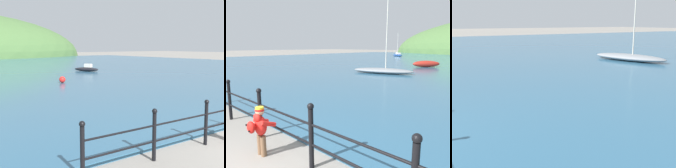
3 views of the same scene
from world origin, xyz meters
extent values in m
cylinder|color=black|center=(-5.24, 1.50, 0.55)|extent=(0.09, 0.09, 1.10)
sphere|color=black|center=(-5.24, 1.50, 1.15)|extent=(0.12, 0.12, 0.12)
cylinder|color=black|center=(-3.35, 1.50, 0.55)|extent=(0.09, 0.09, 1.10)
sphere|color=black|center=(-3.35, 1.50, 1.15)|extent=(0.12, 0.12, 0.12)
cylinder|color=black|center=(-1.45, 1.50, 0.55)|extent=(0.09, 0.09, 1.10)
sphere|color=black|center=(-1.45, 1.50, 1.15)|extent=(0.12, 0.12, 0.12)
ellipsoid|color=black|center=(8.11, 22.26, 0.29)|extent=(1.80, 2.66, 0.38)
cube|color=silver|center=(8.19, 22.08, 0.66)|extent=(0.67, 0.83, 0.35)
sphere|color=red|center=(1.75, 15.32, 0.31)|extent=(0.42, 0.42, 0.42)
camera|label=1|loc=(-8.23, -3.35, 2.61)|focal=50.00mm
camera|label=2|loc=(3.31, -0.78, 2.18)|focal=35.00mm
camera|label=3|loc=(5.88, 2.02, 2.37)|focal=42.00mm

